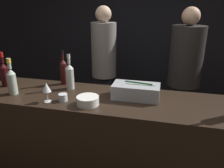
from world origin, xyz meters
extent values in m
cube|color=black|center=(0.00, 2.47, 1.40)|extent=(6.40, 0.06, 2.80)
cube|color=black|center=(0.00, 0.31, 0.49)|extent=(2.51, 0.63, 0.99)
cube|color=#9EA0A5|center=(0.20, 0.38, 1.05)|extent=(0.40, 0.21, 0.12)
cylinder|color=#B2B7AD|center=(0.22, 0.33, 1.08)|extent=(0.29, 0.09, 0.06)
cylinder|color=#143319|center=(0.24, 0.38, 1.08)|extent=(0.25, 0.06, 0.06)
cylinder|color=black|center=(0.22, 0.42, 1.08)|extent=(0.25, 0.11, 0.07)
cylinder|color=silver|center=(-0.15, 0.14, 1.02)|extent=(0.18, 0.18, 0.07)
cylinder|color=gray|center=(-0.15, 0.14, 1.05)|extent=(0.15, 0.15, 0.01)
cylinder|color=silver|center=(-0.49, 0.12, 0.99)|extent=(0.06, 0.06, 0.00)
cylinder|color=silver|center=(-0.49, 0.12, 1.03)|extent=(0.01, 0.01, 0.09)
cone|color=silver|center=(-0.49, 0.12, 1.11)|extent=(0.07, 0.07, 0.08)
cylinder|color=silver|center=(-0.38, 0.17, 1.02)|extent=(0.07, 0.07, 0.06)
sphere|color=#F4C66B|center=(-0.38, 0.17, 1.02)|extent=(0.03, 0.03, 0.03)
cylinder|color=#B2B7AD|center=(-0.44, 0.45, 1.09)|extent=(0.08, 0.08, 0.20)
cone|color=#B2B7AD|center=(-0.44, 0.45, 1.21)|extent=(0.08, 0.08, 0.05)
cylinder|color=#B2B7AD|center=(-0.44, 0.45, 1.28)|extent=(0.03, 0.03, 0.09)
cylinder|color=silver|center=(-0.44, 0.45, 1.30)|extent=(0.03, 0.03, 0.04)
cylinder|color=#380F0F|center=(-0.55, 0.56, 1.09)|extent=(0.07, 0.07, 0.22)
cone|color=#380F0F|center=(-0.55, 0.56, 1.22)|extent=(0.07, 0.07, 0.04)
cylinder|color=#380F0F|center=(-0.55, 0.56, 1.29)|extent=(0.02, 0.02, 0.09)
cylinder|color=black|center=(-0.55, 0.56, 1.31)|extent=(0.03, 0.03, 0.04)
cylinder|color=black|center=(-1.09, 0.36, 1.08)|extent=(0.08, 0.08, 0.19)
cone|color=black|center=(-1.09, 0.36, 1.20)|extent=(0.08, 0.08, 0.05)
cylinder|color=black|center=(-1.09, 0.36, 1.27)|extent=(0.03, 0.03, 0.10)
cylinder|color=maroon|center=(-1.09, 0.36, 1.30)|extent=(0.03, 0.03, 0.05)
cylinder|color=#9EA899|center=(-0.88, 0.20, 1.08)|extent=(0.08, 0.08, 0.19)
cone|color=#9EA899|center=(-0.88, 0.20, 1.20)|extent=(0.08, 0.08, 0.05)
cylinder|color=#9EA899|center=(-0.88, 0.20, 1.27)|extent=(0.03, 0.03, 0.09)
cylinder|color=gold|center=(-0.88, 0.20, 1.29)|extent=(0.04, 0.04, 0.04)
cube|color=black|center=(0.67, 1.38, 0.40)|extent=(0.30, 0.22, 0.79)
cylinder|color=black|center=(0.67, 1.38, 1.16)|extent=(0.40, 0.40, 0.73)
sphere|color=tan|center=(0.67, 1.38, 1.63)|extent=(0.21, 0.21, 0.21)
cube|color=black|center=(-0.39, 1.47, 0.40)|extent=(0.25, 0.19, 0.80)
cylinder|color=slate|center=(-0.39, 1.47, 1.17)|extent=(0.34, 0.34, 0.73)
sphere|color=beige|center=(-0.39, 1.47, 1.64)|extent=(0.21, 0.21, 0.21)
camera|label=1|loc=(0.42, -1.37, 1.74)|focal=35.00mm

